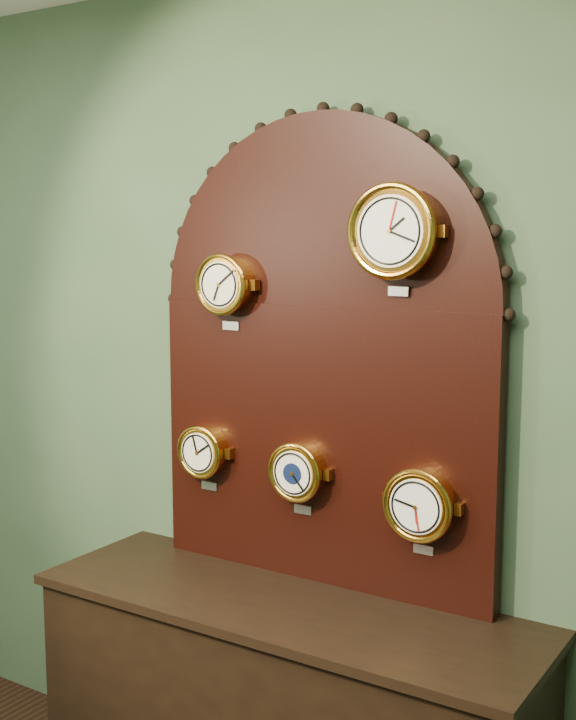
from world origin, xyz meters
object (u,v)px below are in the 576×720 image
Objects in this scene: display_board at (322,338)px; barometer at (298,471)px; arabic_clock at (394,231)px; hygrometer at (203,451)px; tide_clock at (420,504)px; roman_clock at (225,284)px.

display_board reaches higher than barometer.
display_board is at bearing 53.75° from barometer.
arabic_clock is 1.03m from hygrometer.
hygrometer reaches higher than barometer.
arabic_clock is (0.28, -0.07, 0.34)m from display_board.
hygrometer is at bearing 179.93° from tide_clock.
display_board is 0.38m from roman_clock.
hygrometer is (-0.71, 0.00, -0.75)m from arabic_clock.
hygrometer is 0.38m from barometer.
arabic_clock is at bearing -13.57° from display_board.
hygrometer reaches higher than tide_clock.
tide_clock is at bearing -0.04° from roman_clock.
display_board is at bearing 166.43° from arabic_clock.
roman_clock is 0.58m from hygrometer.
roman_clock is 0.77× the size of arabic_clock.
display_board is 0.44m from arabic_clock.
barometer is 0.43m from tide_clock.
arabic_clock is at bearing -0.34° from barometer.
tide_clock is (0.81, -0.00, -0.06)m from hygrometer.
display_board is at bearing 11.23° from roman_clock.
arabic_clock is 0.81m from tide_clock.
roman_clock is at bearing 179.96° from tide_clock.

